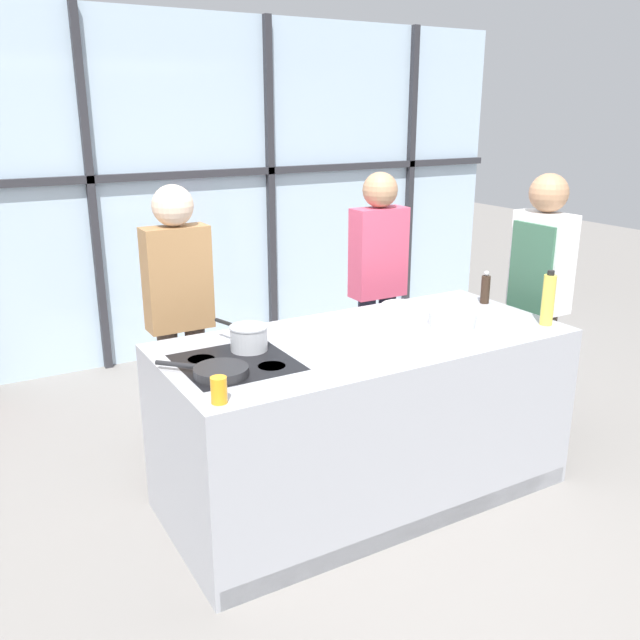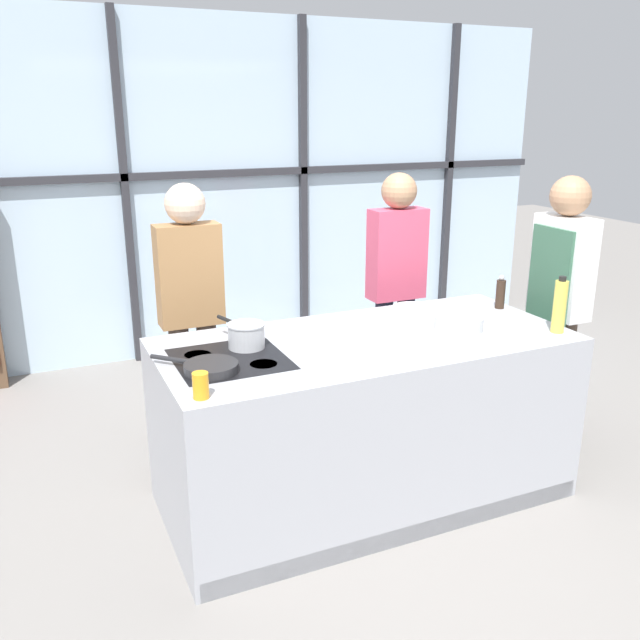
{
  "view_description": "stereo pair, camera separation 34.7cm",
  "coord_description": "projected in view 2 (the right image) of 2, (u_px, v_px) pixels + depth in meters",
  "views": [
    {
      "loc": [
        -1.88,
        -2.77,
        2.06
      ],
      "look_at": [
        -0.22,
        0.1,
        1.02
      ],
      "focal_mm": 38.0,
      "sensor_mm": 36.0,
      "label": 1
    },
    {
      "loc": [
        -1.58,
        -2.92,
        2.06
      ],
      "look_at": [
        -0.22,
        0.1,
        1.02
      ],
      "focal_mm": 38.0,
      "sensor_mm": 36.0,
      "label": 2
    }
  ],
  "objects": [
    {
      "name": "pepper_grinder",
      "position": [
        500.0,
        293.0,
        4.01
      ],
      "size": [
        0.05,
        0.05,
        0.2
      ],
      "color": "#332319",
      "rests_on": "demo_island"
    },
    {
      "name": "chef",
      "position": [
        559.0,
        294.0,
        4.12
      ],
      "size": [
        0.24,
        0.38,
        1.69
      ],
      "rotation": [
        0.0,
        0.0,
        1.57
      ],
      "color": "#47382D",
      "rests_on": "ground_plane"
    },
    {
      "name": "frying_pan",
      "position": [
        210.0,
        367.0,
        3.05
      ],
      "size": [
        0.35,
        0.36,
        0.04
      ],
      "color": "#232326",
      "rests_on": "demo_island"
    },
    {
      "name": "mixing_bowl",
      "position": [
        459.0,
        322.0,
        3.64
      ],
      "size": [
        0.26,
        0.26,
        0.07
      ],
      "color": "silver",
      "rests_on": "demo_island"
    },
    {
      "name": "back_window_wall",
      "position": [
        217.0,
        189.0,
        5.72
      ],
      "size": [
        6.4,
        0.1,
        2.8
      ],
      "color": "silver",
      "rests_on": "ground_plane"
    },
    {
      "name": "juice_glass_near",
      "position": [
        201.0,
        385.0,
        2.77
      ],
      "size": [
        0.07,
        0.07,
        0.11
      ],
      "primitive_type": "cylinder",
      "color": "orange",
      "rests_on": "demo_island"
    },
    {
      "name": "oil_bottle",
      "position": [
        560.0,
        306.0,
        3.56
      ],
      "size": [
        0.07,
        0.07,
        0.3
      ],
      "color": "#E0CC4C",
      "rests_on": "demo_island"
    },
    {
      "name": "spectator_far_left",
      "position": [
        191.0,
        301.0,
        4.0
      ],
      "size": [
        0.37,
        0.23,
        1.66
      ],
      "rotation": [
        0.0,
        0.0,
        3.14
      ],
      "color": "#47382D",
      "rests_on": "ground_plane"
    },
    {
      "name": "spectator_center_left",
      "position": [
        396.0,
        278.0,
        4.55
      ],
      "size": [
        0.38,
        0.23,
        1.67
      ],
      "rotation": [
        0.0,
        0.0,
        3.14
      ],
      "color": "#232838",
      "rests_on": "ground_plane"
    },
    {
      "name": "ground_plane",
      "position": [
        363.0,
        494.0,
        3.78
      ],
      "size": [
        18.0,
        18.0,
        0.0
      ],
      "primitive_type": "plane",
      "color": "gray"
    },
    {
      "name": "saucepan",
      "position": [
        246.0,
        335.0,
        3.36
      ],
      "size": [
        0.19,
        0.34,
        0.12
      ],
      "color": "silver",
      "rests_on": "demo_island"
    },
    {
      "name": "demo_island",
      "position": [
        365.0,
        420.0,
        3.64
      ],
      "size": [
        2.15,
        0.98,
        0.92
      ],
      "color": "#A8AAB2",
      "rests_on": "ground_plane"
    },
    {
      "name": "white_plate",
      "position": [
        413.0,
        308.0,
        4.01
      ],
      "size": [
        0.24,
        0.24,
        0.01
      ],
      "primitive_type": "cylinder",
      "color": "white",
      "rests_on": "demo_island"
    }
  ]
}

